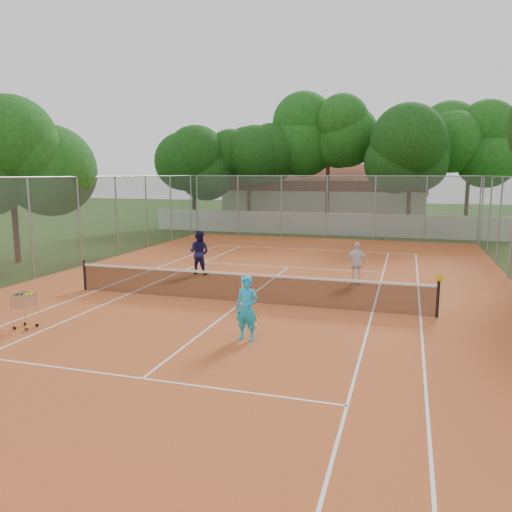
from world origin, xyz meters
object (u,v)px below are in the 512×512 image
(player_near, at_px, (247,308))
(player_far_right, at_px, (357,263))
(tennis_net, at_px, (242,287))
(ball_hopper, at_px, (25,310))
(clubhouse, at_px, (326,196))
(player_far_left, at_px, (199,252))

(player_near, height_order, player_far_right, player_near)
(player_near, bearing_deg, player_far_right, 79.02)
(tennis_net, distance_m, ball_hopper, 6.39)
(clubhouse, distance_m, ball_hopper, 33.50)
(player_near, relative_size, player_far_right, 1.02)
(player_far_left, relative_size, ball_hopper, 1.72)
(player_near, distance_m, player_far_left, 8.64)
(player_near, distance_m, ball_hopper, 6.03)
(tennis_net, bearing_deg, clubhouse, 93.95)
(tennis_net, bearing_deg, ball_hopper, -137.05)
(tennis_net, height_order, clubhouse, clubhouse)
(tennis_net, distance_m, player_far_left, 5.05)
(player_far_right, bearing_deg, tennis_net, 42.64)
(player_far_left, bearing_deg, clubhouse, -88.12)
(clubhouse, xyz_separation_m, player_far_left, (-1.19, -25.10, -1.27))
(player_far_left, bearing_deg, player_far_right, -176.21)
(clubhouse, bearing_deg, player_far_right, -78.23)
(player_far_right, distance_m, ball_hopper, 11.38)
(player_far_right, bearing_deg, player_near, 68.05)
(tennis_net, xyz_separation_m, player_far_right, (3.25, 3.81, 0.31))
(tennis_net, relative_size, player_far_right, 7.46)
(clubhouse, xyz_separation_m, ball_hopper, (-2.68, -33.35, -1.65))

